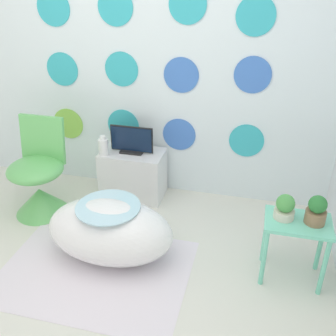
{
  "coord_description": "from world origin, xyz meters",
  "views": [
    {
      "loc": [
        0.96,
        -1.5,
        1.99
      ],
      "look_at": [
        0.37,
        0.83,
        0.71
      ],
      "focal_mm": 42.0,
      "sensor_mm": 36.0,
      "label": 1
    }
  ],
  "objects_px": {
    "potted_plant_left": "(285,207)",
    "potted_plant_right": "(316,211)",
    "vase": "(103,147)",
    "chair": "(39,184)",
    "tv": "(132,141)",
    "bathtub": "(110,231)"
  },
  "relations": [
    {
      "from": "bathtub",
      "to": "chair",
      "type": "distance_m",
      "value": 0.92
    },
    {
      "from": "tv",
      "to": "potted_plant_right",
      "type": "height_order",
      "value": "tv"
    },
    {
      "from": "vase",
      "to": "potted_plant_left",
      "type": "bearing_deg",
      "value": -22.57
    },
    {
      "from": "tv",
      "to": "potted_plant_left",
      "type": "bearing_deg",
      "value": -29.81
    },
    {
      "from": "chair",
      "to": "potted_plant_left",
      "type": "relative_size",
      "value": 4.81
    },
    {
      "from": "chair",
      "to": "vase",
      "type": "bearing_deg",
      "value": 35.86
    },
    {
      "from": "chair",
      "to": "vase",
      "type": "xyz_separation_m",
      "value": [
        0.48,
        0.34,
        0.25
      ]
    },
    {
      "from": "chair",
      "to": "tv",
      "type": "relative_size",
      "value": 2.13
    },
    {
      "from": "bathtub",
      "to": "potted_plant_left",
      "type": "relative_size",
      "value": 5.45
    },
    {
      "from": "potted_plant_left",
      "to": "bathtub",
      "type": "bearing_deg",
      "value": -174.34
    },
    {
      "from": "tv",
      "to": "vase",
      "type": "relative_size",
      "value": 2.17
    },
    {
      "from": "tv",
      "to": "bathtub",
      "type": "bearing_deg",
      "value": -82.43
    },
    {
      "from": "potted_plant_left",
      "to": "potted_plant_right",
      "type": "height_order",
      "value": "potted_plant_right"
    },
    {
      "from": "vase",
      "to": "potted_plant_right",
      "type": "relative_size",
      "value": 0.9
    },
    {
      "from": "vase",
      "to": "potted_plant_right",
      "type": "xyz_separation_m",
      "value": [
        1.73,
        -0.65,
        0.04
      ]
    },
    {
      "from": "vase",
      "to": "chair",
      "type": "bearing_deg",
      "value": -144.14
    },
    {
      "from": "bathtub",
      "to": "vase",
      "type": "distance_m",
      "value": 0.88
    },
    {
      "from": "potted_plant_left",
      "to": "potted_plant_right",
      "type": "distance_m",
      "value": 0.19
    },
    {
      "from": "potted_plant_right",
      "to": "vase",
      "type": "bearing_deg",
      "value": 159.49
    },
    {
      "from": "vase",
      "to": "potted_plant_left",
      "type": "distance_m",
      "value": 1.67
    },
    {
      "from": "tv",
      "to": "potted_plant_right",
      "type": "xyz_separation_m",
      "value": [
        1.51,
        -0.76,
        0.01
      ]
    },
    {
      "from": "tv",
      "to": "vase",
      "type": "height_order",
      "value": "tv"
    }
  ]
}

